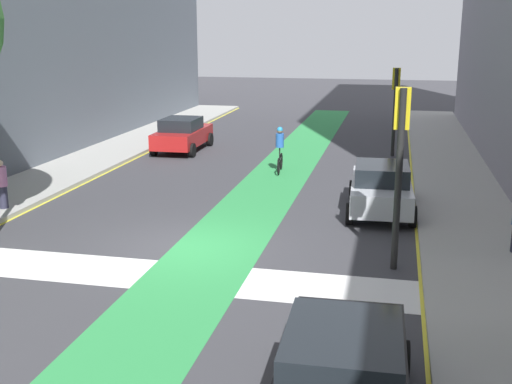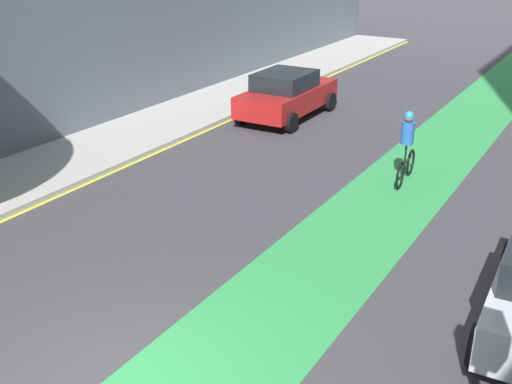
% 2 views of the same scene
% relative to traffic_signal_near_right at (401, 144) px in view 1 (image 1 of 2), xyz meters
% --- Properties ---
extents(ground_plane, '(120.00, 120.00, 0.00)m').
position_rel_traffic_signal_near_right_xyz_m(ground_plane, '(-5.35, 0.29, -3.01)').
color(ground_plane, '#38383D').
extents(bike_lane_paint, '(2.40, 60.00, 0.01)m').
position_rel_traffic_signal_near_right_xyz_m(bike_lane_paint, '(-4.51, 0.29, -3.01)').
color(bike_lane_paint, '#2D8C47').
rests_on(bike_lane_paint, ground_plane).
extents(crosswalk_band, '(12.00, 1.80, 0.01)m').
position_rel_traffic_signal_near_right_xyz_m(crosswalk_band, '(-5.35, -1.71, -3.01)').
color(crosswalk_band, silver).
rests_on(crosswalk_band, ground_plane).
extents(sidewalk_right, '(3.00, 60.00, 0.15)m').
position_rel_traffic_signal_near_right_xyz_m(sidewalk_right, '(2.15, 0.29, -2.94)').
color(sidewalk_right, '#9E9E99').
rests_on(sidewalk_right, ground_plane).
extents(curb_stripe_right, '(0.16, 60.00, 0.01)m').
position_rel_traffic_signal_near_right_xyz_m(curb_stripe_right, '(0.65, 0.29, -3.01)').
color(curb_stripe_right, yellow).
rests_on(curb_stripe_right, ground_plane).
extents(traffic_signal_near_right, '(0.35, 0.52, 4.29)m').
position_rel_traffic_signal_near_right_xyz_m(traffic_signal_near_right, '(0.00, 0.00, 0.00)').
color(traffic_signal_near_right, black).
rests_on(traffic_signal_near_right, ground_plane).
extents(traffic_signal_far_right, '(0.35, 0.52, 3.92)m').
position_rel_traffic_signal_near_right_xyz_m(traffic_signal_far_right, '(-0.19, 14.33, -0.25)').
color(traffic_signal_far_right, black).
rests_on(traffic_signal_far_right, ground_plane).
extents(car_red_left_far, '(2.07, 4.22, 1.57)m').
position_rel_traffic_signal_near_right_xyz_m(car_red_left_far, '(-9.89, 13.37, -2.21)').
color(car_red_left_far, '#A51919').
rests_on(car_red_left_far, ground_plane).
extents(car_silver_right_far, '(2.17, 4.27, 1.57)m').
position_rel_traffic_signal_near_right_xyz_m(car_silver_right_far, '(-0.47, 4.74, -2.21)').
color(car_silver_right_far, '#B2B7BF').
rests_on(car_silver_right_far, ground_plane).
extents(car_black_right_near, '(2.10, 4.24, 1.57)m').
position_rel_traffic_signal_near_right_xyz_m(car_black_right_near, '(-0.69, -6.65, -2.21)').
color(car_black_right_near, black).
rests_on(car_black_right_near, ground_plane).
extents(cyclist_in_lane, '(0.32, 1.73, 1.86)m').
position_rel_traffic_signal_near_right_xyz_m(cyclist_in_lane, '(-4.56, 9.70, -2.04)').
color(cyclist_in_lane, black).
rests_on(cyclist_in_lane, ground_plane).
extents(pedestrian_sidewalk_left_a, '(0.34, 0.34, 1.53)m').
position_rel_traffic_signal_near_right_xyz_m(pedestrian_sidewalk_left_a, '(-11.96, 2.19, -2.09)').
color(pedestrian_sidewalk_left_a, '#262638').
rests_on(pedestrian_sidewalk_left_a, sidewalk_left).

